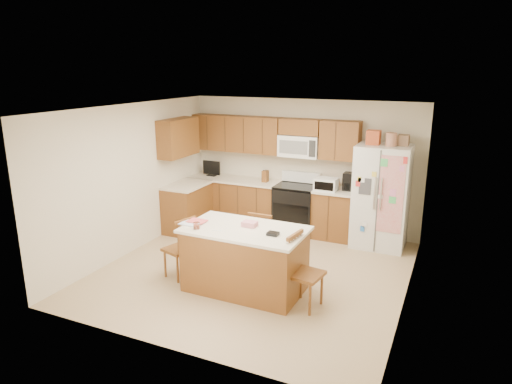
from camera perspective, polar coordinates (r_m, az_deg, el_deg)
The scene contains 9 objects.
ground at distance 7.21m, azimuth -0.24°, elevation -9.81°, with size 4.50×4.50×0.00m, color tan.
room_shell at distance 6.73m, azimuth -0.25°, elevation 1.37°, with size 4.60×4.60×2.52m.
cabinetry at distance 8.83m, azimuth -1.23°, elevation 1.25°, with size 3.36×1.56×2.15m.
stove at distance 8.72m, azimuth 5.04°, elevation -2.00°, with size 0.76×0.65×1.13m.
refrigerator at distance 8.18m, azimuth 15.40°, elevation -0.42°, with size 0.90×0.79×2.04m.
island at distance 6.47m, azimuth -1.39°, elevation -8.34°, with size 1.77×1.00×1.01m.
windsor_chair_left at distance 6.94m, azimuth -9.43°, elevation -7.02°, with size 0.49×0.51×0.95m.
windsor_chair_back at distance 7.11m, azimuth 0.93°, elevation -6.27°, with size 0.41×0.39×0.95m.
windsor_chair_right at distance 6.07m, azimuth 6.04°, elevation -10.07°, with size 0.47×0.49×1.00m.
Camera 1 is at (2.71, -5.94, 3.07)m, focal length 32.00 mm.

